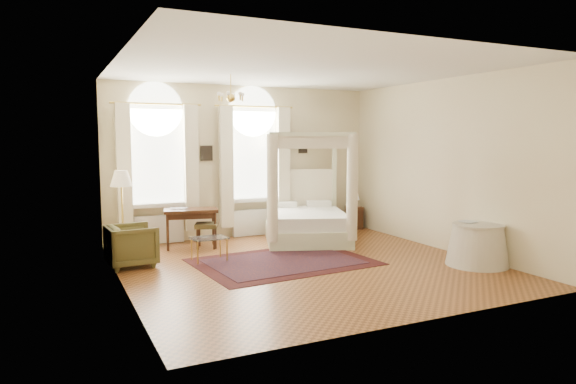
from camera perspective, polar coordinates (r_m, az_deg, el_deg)
name	(u,v)px	position (r m, az deg, el deg)	size (l,w,h in m)	color
ground	(306,265)	(8.88, 1.97, -8.13)	(6.00, 6.00, 0.00)	brown
room_walls	(306,149)	(8.61, 2.02, 4.76)	(6.00, 6.00, 6.00)	beige
window_left	(158,172)	(10.74, -14.25, 2.19)	(1.62, 0.27, 3.29)	white
window_right	(254,169)	(11.33, -3.76, 2.55)	(1.62, 0.27, 3.29)	white
chandelier	(231,97)	(9.39, -6.37, 10.49)	(0.51, 0.45, 0.50)	gold
wall_pictures	(248,151)	(11.36, -4.49, 4.59)	(2.54, 0.03, 0.39)	black
canopy_bed	(306,217)	(10.84, 2.04, -2.75)	(2.30, 2.54, 2.28)	beige
nightstand	(354,217)	(12.45, 7.36, -2.83)	(0.37, 0.34, 0.54)	#311A0D
nightstand_lamp	(354,197)	(12.31, 7.37, -0.52)	(0.25, 0.25, 0.37)	gold
writing_desk	(191,215)	(10.32, -10.74, -2.48)	(1.12, 0.74, 0.78)	#311A0D
laptop	(180,208)	(10.39, -11.90, -1.74)	(0.36, 0.23, 0.03)	black
stool	(206,227)	(10.29, -9.05, -3.90)	(0.56, 0.56, 0.49)	#44371D
armchair	(132,245)	(9.12, -16.99, -5.71)	(0.77, 0.79, 0.72)	#48421F
coffee_table	(209,240)	(9.20, -8.75, -5.26)	(0.63, 0.46, 0.42)	silver
floor_lamp	(121,183)	(10.00, -18.03, 0.98)	(0.40, 0.40, 1.57)	gold
oriental_rug	(283,262)	(9.09, -0.52, -7.74)	(3.16, 2.39, 0.01)	#41110F
side_table	(477,245)	(9.39, 20.30, -5.52)	(1.05, 1.05, 0.72)	beige
book	(465,222)	(9.33, 19.03, -3.20)	(0.20, 0.27, 0.03)	black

